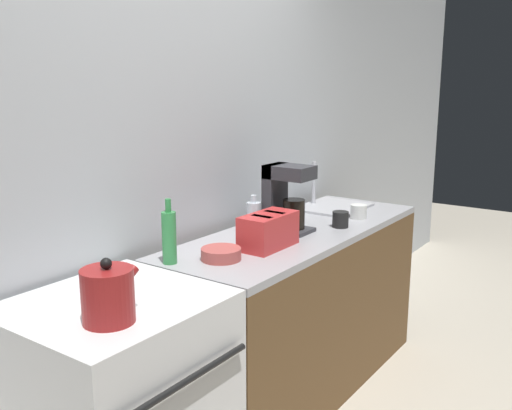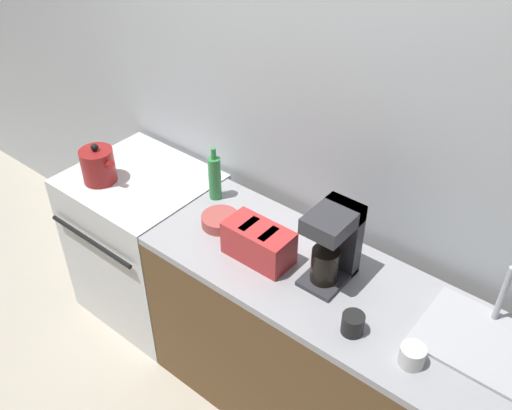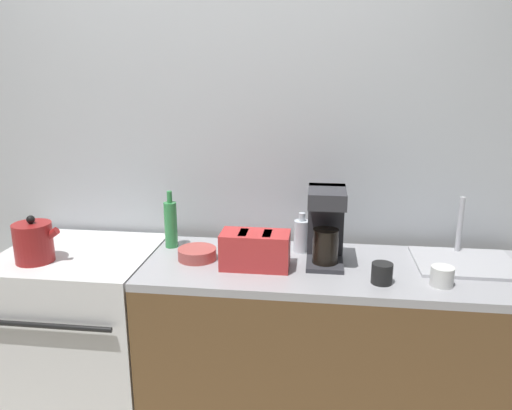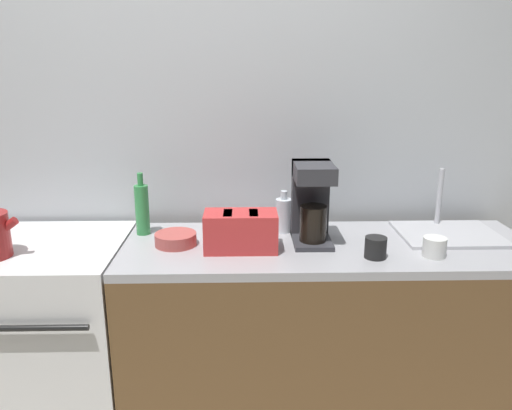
{
  "view_description": "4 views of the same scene",
  "coord_description": "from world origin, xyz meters",
  "px_view_note": "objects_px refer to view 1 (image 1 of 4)",
  "views": [
    {
      "loc": [
        -1.9,
        -1.21,
        1.69
      ],
      "look_at": [
        0.37,
        0.41,
        1.08
      ],
      "focal_mm": 40.0,
      "sensor_mm": 36.0,
      "label": 1
    },
    {
      "loc": [
        1.42,
        -1.2,
        2.61
      ],
      "look_at": [
        0.18,
        0.32,
        1.13
      ],
      "focal_mm": 40.0,
      "sensor_mm": 36.0,
      "label": 2
    },
    {
      "loc": [
        0.52,
        -1.81,
        1.77
      ],
      "look_at": [
        0.24,
        0.4,
        1.16
      ],
      "focal_mm": 35.0,
      "sensor_mm": 36.0,
      "label": 3
    },
    {
      "loc": [
        0.27,
        -1.71,
        1.67
      ],
      "look_at": [
        0.32,
        0.31,
        1.09
      ],
      "focal_mm": 35.0,
      "sensor_mm": 36.0,
      "label": 4
    }
  ],
  "objects_px": {
    "bowl": "(221,254)",
    "cup_black": "(340,219)",
    "bottle_clear": "(254,216)",
    "bottle_green": "(169,237)",
    "coffee_maker": "(285,196)",
    "cup_white": "(359,212)",
    "kettle": "(108,295)",
    "toaster": "(268,231)"
  },
  "relations": [
    {
      "from": "bottle_green",
      "to": "cup_white",
      "type": "distance_m",
      "value": 1.27
    },
    {
      "from": "toaster",
      "to": "coffee_maker",
      "type": "distance_m",
      "value": 0.34
    },
    {
      "from": "toaster",
      "to": "cup_black",
      "type": "distance_m",
      "value": 0.55
    },
    {
      "from": "bottle_clear",
      "to": "bowl",
      "type": "relative_size",
      "value": 1.09
    },
    {
      "from": "bowl",
      "to": "cup_black",
      "type": "bearing_deg",
      "value": -11.4
    },
    {
      "from": "kettle",
      "to": "toaster",
      "type": "distance_m",
      "value": 1.01
    },
    {
      "from": "kettle",
      "to": "bottle_green",
      "type": "bearing_deg",
      "value": 25.55
    },
    {
      "from": "cup_black",
      "to": "kettle",
      "type": "bearing_deg",
      "value": 178.32
    },
    {
      "from": "coffee_maker",
      "to": "bowl",
      "type": "xyz_separation_m",
      "value": [
        -0.59,
        -0.04,
        -0.16
      ]
    },
    {
      "from": "toaster",
      "to": "bowl",
      "type": "bearing_deg",
      "value": 167.54
    },
    {
      "from": "bottle_clear",
      "to": "kettle",
      "type": "bearing_deg",
      "value": -166.76
    },
    {
      "from": "kettle",
      "to": "toaster",
      "type": "relative_size",
      "value": 0.72
    },
    {
      "from": "cup_white",
      "to": "cup_black",
      "type": "bearing_deg",
      "value": -178.22
    },
    {
      "from": "coffee_maker",
      "to": "bottle_clear",
      "type": "relative_size",
      "value": 1.8
    },
    {
      "from": "coffee_maker",
      "to": "bowl",
      "type": "distance_m",
      "value": 0.61
    },
    {
      "from": "bowl",
      "to": "bottle_clear",
      "type": "bearing_deg",
      "value": 19.03
    },
    {
      "from": "toaster",
      "to": "cup_white",
      "type": "bearing_deg",
      "value": -7.0
    },
    {
      "from": "toaster",
      "to": "bowl",
      "type": "height_order",
      "value": "toaster"
    },
    {
      "from": "bottle_clear",
      "to": "bowl",
      "type": "height_order",
      "value": "bottle_clear"
    },
    {
      "from": "kettle",
      "to": "bottle_green",
      "type": "height_order",
      "value": "bottle_green"
    },
    {
      "from": "toaster",
      "to": "bottle_clear",
      "type": "xyz_separation_m",
      "value": [
        0.2,
        0.23,
        -0.0
      ]
    },
    {
      "from": "bottle_green",
      "to": "bowl",
      "type": "xyz_separation_m",
      "value": [
        0.17,
        -0.15,
        -0.09
      ]
    },
    {
      "from": "toaster",
      "to": "coffee_maker",
      "type": "bearing_deg",
      "value": 19.05
    },
    {
      "from": "kettle",
      "to": "cup_white",
      "type": "xyz_separation_m",
      "value": [
        1.79,
        -0.04,
        -0.05
      ]
    },
    {
      "from": "bottle_green",
      "to": "bowl",
      "type": "distance_m",
      "value": 0.24
    },
    {
      "from": "kettle",
      "to": "bottle_clear",
      "type": "xyz_separation_m",
      "value": [
        1.21,
        0.28,
        -0.01
      ]
    },
    {
      "from": "toaster",
      "to": "bowl",
      "type": "relative_size",
      "value": 1.7
    },
    {
      "from": "bottle_clear",
      "to": "toaster",
      "type": "bearing_deg",
      "value": -130.88
    },
    {
      "from": "cup_black",
      "to": "bottle_clear",
      "type": "bearing_deg",
      "value": 136.26
    },
    {
      "from": "toaster",
      "to": "bottle_clear",
      "type": "relative_size",
      "value": 1.56
    },
    {
      "from": "bottle_green",
      "to": "cup_black",
      "type": "height_order",
      "value": "bottle_green"
    },
    {
      "from": "bottle_clear",
      "to": "bottle_green",
      "type": "bearing_deg",
      "value": -178.73
    },
    {
      "from": "kettle",
      "to": "bottle_green",
      "type": "distance_m",
      "value": 0.63
    },
    {
      "from": "kettle",
      "to": "bottle_clear",
      "type": "distance_m",
      "value": 1.24
    },
    {
      "from": "coffee_maker",
      "to": "cup_black",
      "type": "xyz_separation_m",
      "value": [
        0.23,
        -0.21,
        -0.14
      ]
    },
    {
      "from": "toaster",
      "to": "cup_black",
      "type": "height_order",
      "value": "toaster"
    },
    {
      "from": "bottle_clear",
      "to": "cup_white",
      "type": "xyz_separation_m",
      "value": [
        0.59,
        -0.32,
        -0.04
      ]
    },
    {
      "from": "kettle",
      "to": "bowl",
      "type": "bearing_deg",
      "value": 9.3
    },
    {
      "from": "kettle",
      "to": "bottle_clear",
      "type": "bearing_deg",
      "value": 13.24
    },
    {
      "from": "coffee_maker",
      "to": "cup_black",
      "type": "height_order",
      "value": "coffee_maker"
    },
    {
      "from": "coffee_maker",
      "to": "bottle_green",
      "type": "xyz_separation_m",
      "value": [
        -0.76,
        0.11,
        -0.07
      ]
    },
    {
      "from": "cup_black",
      "to": "coffee_maker",
      "type": "bearing_deg",
      "value": 137.9
    }
  ]
}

